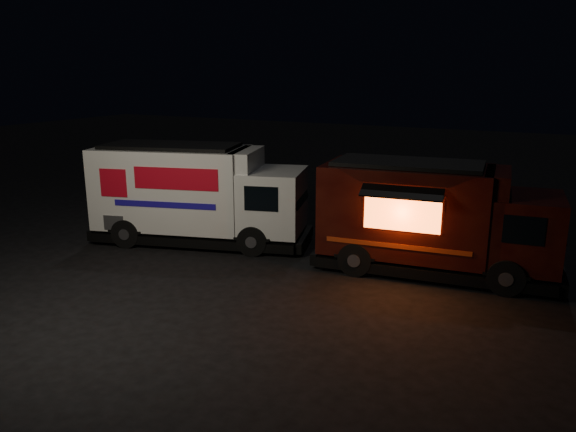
# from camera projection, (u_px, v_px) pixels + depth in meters

# --- Properties ---
(ground) EXTENTS (80.00, 80.00, 0.00)m
(ground) POSITION_uv_depth(u_px,v_px,m) (198.00, 277.00, 14.21)
(ground) COLOR black
(ground) RESTS_ON ground
(white_truck) EXTENTS (6.90, 3.96, 2.97)m
(white_truck) POSITION_uv_depth(u_px,v_px,m) (200.00, 194.00, 16.81)
(white_truck) COLOR white
(white_truck) RESTS_ON ground
(red_truck) EXTENTS (6.35, 2.94, 2.86)m
(red_truck) POSITION_uv_depth(u_px,v_px,m) (437.00, 219.00, 14.26)
(red_truck) COLOR #39110A
(red_truck) RESTS_ON ground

